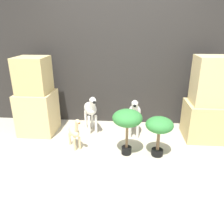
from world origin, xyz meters
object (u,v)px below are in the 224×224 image
(zebra_left, at_px, (91,109))
(giraffe_figurine, at_px, (74,132))
(zebra_right, at_px, (135,112))
(potted_palm_back, at_px, (159,127))
(potted_palm_front, at_px, (127,120))

(zebra_left, distance_m, giraffe_figurine, 0.60)
(zebra_right, relative_size, zebra_left, 1.00)
(zebra_right, xyz_separation_m, potted_palm_back, (0.32, -0.59, 0.02))
(potted_palm_front, relative_size, potted_palm_back, 1.16)
(giraffe_figurine, height_order, potted_palm_back, potted_palm_back)
(zebra_right, xyz_separation_m, potted_palm_front, (-0.11, -0.59, 0.11))
(zebra_right, distance_m, zebra_left, 0.74)
(zebra_right, distance_m, giraffe_figurine, 1.01)
(zebra_right, height_order, potted_palm_back, zebra_right)
(zebra_left, height_order, giraffe_figurine, zebra_left)
(zebra_right, xyz_separation_m, zebra_left, (-0.73, 0.09, 0.00))
(potted_palm_front, height_order, potted_palm_back, potted_palm_front)
(giraffe_figurine, bearing_deg, zebra_left, 75.01)
(giraffe_figurine, distance_m, potted_palm_back, 1.22)
(zebra_left, relative_size, potted_palm_front, 1.01)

